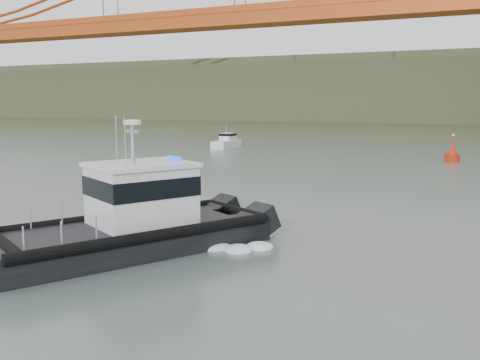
% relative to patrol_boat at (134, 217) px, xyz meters
% --- Properties ---
extents(ground, '(400.00, 400.00, 0.00)m').
position_rel_patrol_boat_xyz_m(ground, '(0.99, 0.77, -1.52)').
color(ground, '#4A5854').
rests_on(ground, ground).
extents(headlands, '(500.00, 105.36, 27.12)m').
position_rel_patrol_boat_xyz_m(headlands, '(0.99, 126.27, 5.53)').
color(headlands, '#313C22').
rests_on(headlands, ground).
extents(patrol_boat, '(10.02, 13.09, 6.05)m').
position_rel_patrol_boat_xyz_m(patrol_boat, '(0.00, 0.00, 0.00)').
color(patrol_boat, black).
rests_on(patrol_boat, ground).
extents(motorboat, '(2.17, 6.32, 3.46)m').
position_rel_patrol_boat_xyz_m(motorboat, '(-19.99, 51.07, -0.65)').
color(motorboat, silver).
rests_on(motorboat, ground).
extents(nav_buoy, '(1.61, 1.61, 3.35)m').
position_rel_patrol_boat_xyz_m(nav_buoy, '(11.13, 44.85, -0.63)').
color(nav_buoy, '#A8210B').
rests_on(nav_buoy, ground).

